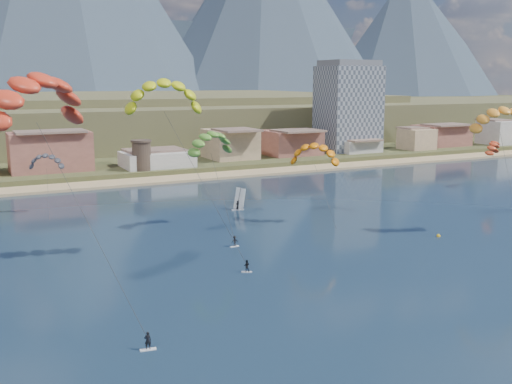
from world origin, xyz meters
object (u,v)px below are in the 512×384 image
kitesurfer_red (35,92)px  windsurfer (239,203)px  watchtower (142,155)px  kitesurfer_yellow (164,91)px  kitesurfer_orange (501,116)px  apartment_tower (348,106)px  buoy (438,236)px  kitesurfer_green (211,140)px

kitesurfer_red → windsurfer: kitesurfer_red is taller
watchtower → kitesurfer_yellow: kitesurfer_yellow is taller
kitesurfer_orange → apartment_tower: bearing=68.4°
kitesurfer_red → kitesurfer_orange: (77.06, 5.07, -4.94)m
kitesurfer_yellow → kitesurfer_orange: (57.29, -11.21, -4.51)m
kitesurfer_red → apartment_tower: bearing=42.6°
apartment_tower → buoy: 114.68m
kitesurfer_yellow → apartment_tower: bearing=43.2°
kitesurfer_yellow → kitesurfer_orange: bearing=-11.1°
kitesurfer_green → kitesurfer_yellow: bearing=-131.6°
kitesurfer_red → kitesurfer_green: (33.40, 31.61, -9.60)m
apartment_tower → buoy: (-51.46, -100.94, -17.70)m
buoy → watchtower: bearing=108.2°
kitesurfer_yellow → buoy: (46.78, -8.74, -25.40)m
kitesurfer_red → kitesurfer_yellow: bearing=39.5°
kitesurfer_orange → kitesurfer_green: size_ratio=1.16×
kitesurfer_orange → buoy: 23.51m
watchtower → windsurfer: (6.22, -51.31, -4.89)m
buoy → kitesurfer_orange: bearing=-13.2°
apartment_tower → kitesurfer_orange: size_ratio=1.32×
kitesurfer_green → watchtower: bearing=85.8°
watchtower → windsurfer: size_ratio=1.85×
watchtower → kitesurfer_orange: 98.66m
kitesurfer_red → buoy: (66.55, 7.54, -25.82)m
kitesurfer_yellow → kitesurfer_green: 22.46m
kitesurfer_orange → buoy: kitesurfer_orange is taller
watchtower → kitesurfer_orange: bearing=-66.4°
apartment_tower → kitesurfer_green: (-84.62, -76.88, -1.48)m
watchtower → kitesurfer_yellow: (-18.24, -78.20, 19.14)m
apartment_tower → watchtower: bearing=-170.1°
kitesurfer_red → kitesurfer_yellow: size_ratio=1.04×
kitesurfer_green → windsurfer: 21.73m
windsurfer → apartment_tower: bearing=41.5°
kitesurfer_orange → kitesurfer_green: 51.30m
apartment_tower → windsurfer: size_ratio=6.87×
apartment_tower → kitesurfer_green: bearing=-137.7°
apartment_tower → kitesurfer_yellow: (-98.24, -92.20, 7.69)m
kitesurfer_orange → kitesurfer_red: bearing=-176.2°
kitesurfer_orange → watchtower: bearing=113.6°
apartment_tower → kitesurfer_yellow: 134.95m
apartment_tower → kitesurfer_red: apartment_tower is taller
kitesurfer_yellow → windsurfer: (24.47, 26.89, -24.04)m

